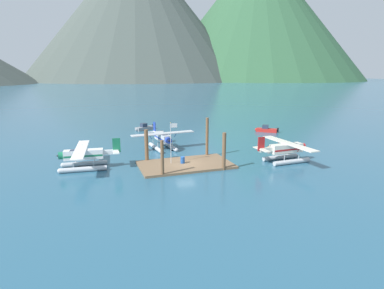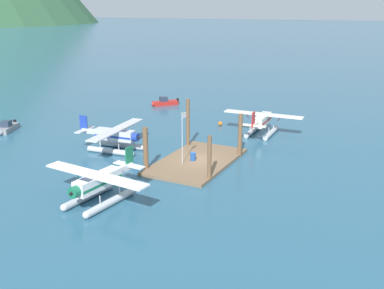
# 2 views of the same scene
# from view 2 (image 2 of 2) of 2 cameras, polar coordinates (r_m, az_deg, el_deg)

# --- Properties ---
(ground_plane) EXTENTS (1200.00, 1200.00, 0.00)m
(ground_plane) POSITION_cam_2_polar(r_m,az_deg,el_deg) (47.04, 0.60, -2.36)
(ground_plane) COLOR #285670
(dock_platform) EXTENTS (12.21, 7.04, 0.30)m
(dock_platform) POSITION_cam_2_polar(r_m,az_deg,el_deg) (46.99, 0.60, -2.19)
(dock_platform) COLOR brown
(dock_platform) RESTS_ON ground
(piling_near_left) EXTENTS (0.40, 0.40, 4.45)m
(piling_near_left) POSITION_cam_2_polar(r_m,az_deg,el_deg) (41.60, 2.28, -1.80)
(piling_near_left) COLOR brown
(piling_near_left) RESTS_ON ground
(piling_near_right) EXTENTS (0.48, 0.48, 4.85)m
(piling_near_right) POSITION_cam_2_polar(r_m,az_deg,el_deg) (48.58, 6.28, 1.18)
(piling_near_right) COLOR brown
(piling_near_right) RESTS_ON ground
(piling_far_left) EXTENTS (0.52, 0.52, 4.57)m
(piling_far_left) POSITION_cam_2_polar(r_m,az_deg,el_deg) (44.21, -6.06, -0.64)
(piling_far_left) COLOR brown
(piling_far_left) RESTS_ON ground
(piling_far_right) EXTENTS (0.42, 0.42, 5.83)m
(piling_far_right) POSITION_cam_2_polar(r_m,az_deg,el_deg) (51.38, -0.54, 2.75)
(piling_far_right) COLOR brown
(piling_far_right) RESTS_ON ground
(flagpole) EXTENTS (0.95, 0.10, 5.56)m
(flagpole) POSITION_cam_2_polar(r_m,az_deg,el_deg) (44.83, -1.21, 1.72)
(flagpole) COLOR silver
(flagpole) RESTS_ON dock_platform
(fuel_drum) EXTENTS (0.62, 0.62, 0.88)m
(fuel_drum) POSITION_cam_2_polar(r_m,az_deg,el_deg) (46.65, 0.13, -1.57)
(fuel_drum) COLOR #1E4C99
(fuel_drum) RESTS_ON dock_platform
(mooring_buoy) EXTENTS (0.61, 0.61, 0.61)m
(mooring_buoy) POSITION_cam_2_polar(r_m,az_deg,el_deg) (61.87, 3.70, 2.75)
(mooring_buoy) COLOR orange
(mooring_buoy) RESTS_ON ground
(seaplane_cream_stbd_aft) EXTENTS (7.98, 10.45, 3.84)m
(seaplane_cream_stbd_aft) POSITION_cam_2_polar(r_m,az_deg,el_deg) (57.99, 9.13, 2.86)
(seaplane_cream_stbd_aft) COLOR #B7BABF
(seaplane_cream_stbd_aft) RESTS_ON ground
(seaplane_white_port_fwd) EXTENTS (7.97, 10.48, 3.84)m
(seaplane_white_port_fwd) POSITION_cam_2_polar(r_m,az_deg,el_deg) (37.88, -12.12, -5.22)
(seaplane_white_port_fwd) COLOR #B7BABF
(seaplane_white_port_fwd) RESTS_ON ground
(seaplane_silver_bow_centre) EXTENTS (10.49, 7.96, 3.84)m
(seaplane_silver_bow_centre) POSITION_cam_2_polar(r_m,az_deg,el_deg) (51.17, -9.97, 0.87)
(seaplane_silver_bow_centre) COLOR #B7BABF
(seaplane_silver_bow_centre) RESTS_ON ground
(boat_red_open_east) EXTENTS (4.19, 3.84, 1.50)m
(boat_red_open_east) POSITION_cam_2_polar(r_m,az_deg,el_deg) (75.09, -3.61, 5.50)
(boat_red_open_east) COLOR #B2231E
(boat_red_open_east) RESTS_ON ground
(boat_grey_open_north) EXTENTS (4.55, 3.11, 1.50)m
(boat_grey_open_north) POSITION_cam_2_polar(r_m,az_deg,el_deg) (63.85, -22.93, 2.02)
(boat_grey_open_north) COLOR gray
(boat_grey_open_north) RESTS_ON ground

